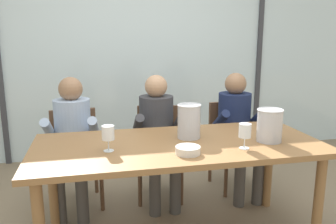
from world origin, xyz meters
name	(u,v)px	position (x,y,z in m)	size (l,w,h in m)	color
ground	(155,185)	(0.00, 1.00, 0.00)	(14.00, 14.00, 0.00)	#847056
window_glass_panel	(139,55)	(0.00, 2.05, 1.30)	(7.26, 0.03, 2.60)	silver
window_mullion_right	(259,53)	(1.63, 2.03, 1.30)	(0.06, 0.06, 2.60)	#38383D
hillside_vineyard	(119,63)	(0.00, 5.21, 0.96)	(13.26, 2.40, 1.92)	#386633
dining_table	(178,153)	(0.00, 0.00, 0.70)	(2.06, 0.91, 0.78)	olive
chair_near_curtain	(75,150)	(-0.77, 0.85, 0.50)	(0.49, 0.49, 0.86)	brown
chair_left_of_center	(159,144)	(0.02, 0.84, 0.50)	(0.50, 0.50, 0.86)	brown
chair_center	(231,138)	(0.80, 0.90, 0.50)	(0.47, 0.47, 0.86)	brown
person_pale_blue_shirt	(72,136)	(-0.78, 0.73, 0.67)	(0.48, 0.63, 1.18)	#9EB2D1
person_charcoal_jacket	(158,131)	(-0.01, 0.73, 0.67)	(0.46, 0.61, 1.18)	#38383D
person_navy_polo	(237,126)	(0.77, 0.73, 0.67)	(0.46, 0.61, 1.18)	#192347
ice_bucket_primary	(189,121)	(0.11, 0.10, 0.91)	(0.18, 0.18, 0.26)	#B7B7BC
ice_bucket_secondary	(270,125)	(0.65, -0.11, 0.90)	(0.19, 0.19, 0.24)	#B7B7BC
tasting_bowl	(188,150)	(0.00, -0.25, 0.80)	(0.16, 0.16, 0.05)	silver
wine_glass_by_left_taster	(245,132)	(0.41, -0.22, 0.90)	(0.08, 0.08, 0.17)	silver
wine_glass_near_bucket	(108,133)	(-0.50, -0.08, 0.90)	(0.08, 0.08, 0.17)	silver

